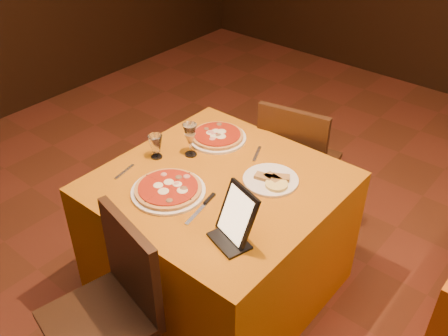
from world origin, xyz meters
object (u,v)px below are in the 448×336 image
Objects in this scene: water_glass at (156,147)px; tablet at (237,214)px; chair_main_far at (300,162)px; pizza_far at (217,137)px; chair_main_near at (98,321)px; main_table at (219,237)px; pizza_near at (168,190)px; wine_glass at (190,140)px.

tablet reaches higher than water_glass.
chair_main_far is 2.80× the size of pizza_far.
chair_main_near is 1.00× the size of chair_main_far.
chair_main_near is 2.80× the size of pizza_far.
pizza_far is at bearing 153.67° from tablet.
pizza_near is at bearing -118.56° from main_table.
main_table is 5.79× the size of wine_glass.
chair_main_far is at bearing 124.10° from tablet.
chair_main_far is at bearing 64.90° from water_glass.
pizza_near is 1.10× the size of pizza_far.
tablet reaches higher than chair_main_far.
water_glass is at bearing -133.00° from wine_glass.
main_table is at bearing 61.44° from pizza_near.
chair_main_near reaches higher than pizza_near.
main_table is 3.07× the size of pizza_near.
chair_main_far is 0.64m from pizza_far.
pizza_near is (-0.12, -0.23, 0.39)m from main_table.
tablet is at bearing -3.42° from pizza_near.
main_table is 0.80m from chair_main_near.
main_table is at bearing -17.15° from wine_glass.
pizza_far is at bearing 69.62° from water_glass.
wine_glass is 0.67m from tablet.
chair_main_near is at bearing -62.52° from water_glass.
chair_main_near is 0.66m from pizza_near.
chair_main_far is (0.00, 0.78, 0.08)m from main_table.
wine_glass is at bearing 47.00° from water_glass.
chair_main_near is 0.92m from water_glass.
pizza_near is 0.35m from wine_glass.
main_table is 1.21× the size of chair_main_near.
chair_main_near is 3.73× the size of tablet.
pizza_near is (-0.12, -1.01, 0.31)m from chair_main_far.
wine_glass is at bearing 118.84° from chair_main_near.
tablet is at bearing 71.86° from chair_main_near.
chair_main_near is at bearing -76.53° from pizza_far.
chair_main_near is at bearing 78.48° from chair_main_far.
wine_glass reaches higher than main_table.
wine_glass is (-0.27, 0.88, 0.39)m from chair_main_near.
pizza_far is at bearing 115.52° from chair_main_near.
main_table is 0.59m from water_glass.
tablet reaches higher than wine_glass.
chair_main_far reaches higher than water_glass.
pizza_near is at bearing -33.68° from water_glass.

